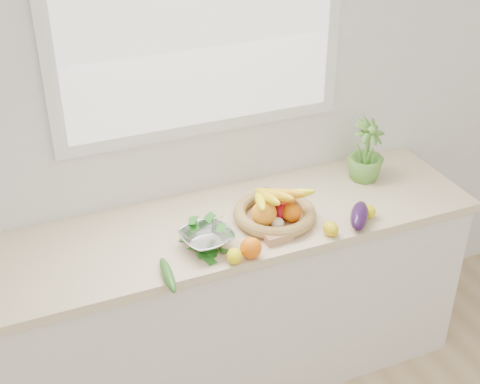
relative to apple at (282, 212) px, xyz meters
name	(u,v)px	position (x,y,z in m)	size (l,w,h in m)	color
back_wall	(201,100)	(-0.22, 0.38, 0.41)	(4.50, 0.02, 2.70)	white
counter_cabinet	(229,305)	(-0.22, 0.08, -0.51)	(2.20, 0.58, 0.86)	silver
countertop	(228,225)	(-0.22, 0.08, -0.06)	(2.24, 0.62, 0.04)	beige
window_frame	(199,10)	(-0.22, 0.36, 0.81)	(1.30, 0.03, 1.10)	white
window_pane	(201,11)	(-0.22, 0.34, 0.81)	(1.18, 0.01, 0.98)	white
orange_loose	(251,248)	(-0.23, -0.20, 0.01)	(0.09, 0.09, 0.09)	orange
lemon_a	(331,229)	(0.14, -0.18, -0.01)	(0.06, 0.08, 0.06)	yellow
lemon_b	(234,256)	(-0.31, -0.20, -0.01)	(0.06, 0.08, 0.06)	yellow
lemon_c	(367,211)	(0.35, -0.13, -0.01)	(0.06, 0.08, 0.06)	yellow
apple	(282,212)	(0.00, 0.00, 0.00)	(0.08, 0.08, 0.08)	#B40E22
ginger	(279,238)	(-0.08, -0.14, -0.02)	(0.12, 0.05, 0.04)	tan
garlic_a	(278,223)	(-0.04, -0.05, -0.01)	(0.06, 0.06, 0.05)	white
garlic_b	(276,204)	(0.02, 0.09, -0.01)	(0.06, 0.06, 0.05)	silver
garlic_c	(360,209)	(0.34, -0.09, -0.01)	(0.06, 0.06, 0.05)	white
eggplant	(359,216)	(0.29, -0.16, 0.00)	(0.08, 0.20, 0.08)	#270F37
cucumber	(168,275)	(-0.58, -0.20, -0.02)	(0.04, 0.22, 0.04)	#295E1B
radish	(253,246)	(-0.20, -0.15, -0.02)	(0.03, 0.03, 0.03)	#E41C5A
potted_herb	(366,152)	(0.52, 0.17, 0.10)	(0.18, 0.18, 0.31)	#589436
fruit_basket	(274,209)	(-0.03, 0.01, 0.01)	(0.46, 0.46, 0.19)	tan
colander_with_spinach	(207,235)	(-0.37, -0.06, 0.02)	(0.25, 0.25, 0.12)	white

